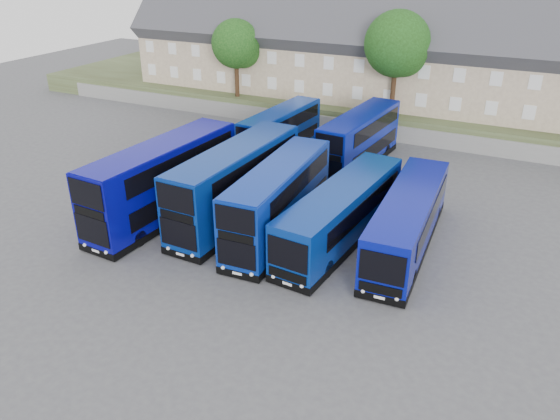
{
  "coord_description": "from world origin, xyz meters",
  "views": [
    {
      "loc": [
        14.38,
        -22.93,
        16.14
      ],
      "look_at": [
        1.84,
        2.64,
        2.2
      ],
      "focal_mm": 35.0,
      "sensor_mm": 36.0,
      "label": 1
    }
  ],
  "objects_px": {
    "dd_front_mid": "(236,185)",
    "coach_east_a": "(341,215)",
    "tree_mid": "(399,46)",
    "dd_front_left": "(164,182)",
    "tree_west": "(238,46)"
  },
  "relations": [
    {
      "from": "dd_front_mid",
      "to": "coach_east_a",
      "type": "xyz_separation_m",
      "value": [
        7.04,
        0.25,
        -0.66
      ]
    },
    {
      "from": "coach_east_a",
      "to": "tree_mid",
      "type": "height_order",
      "value": "tree_mid"
    },
    {
      "from": "dd_front_mid",
      "to": "tree_mid",
      "type": "xyz_separation_m",
      "value": [
        4.26,
        21.26,
        5.71
      ]
    },
    {
      "from": "dd_front_mid",
      "to": "coach_east_a",
      "type": "bearing_deg",
      "value": 4.18
    },
    {
      "from": "tree_mid",
      "to": "dd_front_left",
      "type": "bearing_deg",
      "value": -110.58
    },
    {
      "from": "dd_front_left",
      "to": "tree_west",
      "type": "xyz_separation_m",
      "value": [
        -7.38,
        22.46,
        4.65
      ]
    },
    {
      "from": "coach_east_a",
      "to": "dd_front_mid",
      "type": "bearing_deg",
      "value": -172.72
    },
    {
      "from": "tree_west",
      "to": "tree_mid",
      "type": "bearing_deg",
      "value": 1.79
    },
    {
      "from": "dd_front_left",
      "to": "tree_mid",
      "type": "height_order",
      "value": "tree_mid"
    },
    {
      "from": "tree_mid",
      "to": "coach_east_a",
      "type": "bearing_deg",
      "value": -82.47
    },
    {
      "from": "tree_west",
      "to": "tree_mid",
      "type": "distance_m",
      "value": 16.04
    },
    {
      "from": "dd_front_left",
      "to": "coach_east_a",
      "type": "distance_m",
      "value": 11.58
    },
    {
      "from": "tree_west",
      "to": "dd_front_mid",
      "type": "bearing_deg",
      "value": -60.51
    },
    {
      "from": "dd_front_left",
      "to": "dd_front_mid",
      "type": "relative_size",
      "value": 1.03
    },
    {
      "from": "dd_front_left",
      "to": "dd_front_mid",
      "type": "distance_m",
      "value": 4.68
    }
  ]
}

